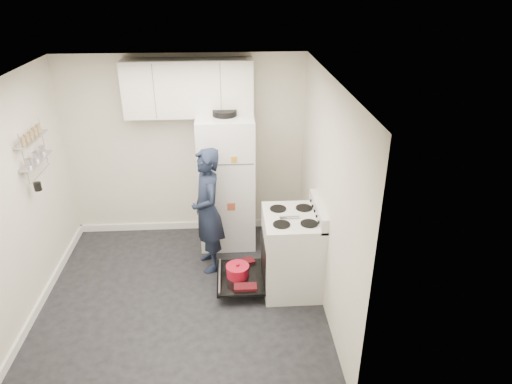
{
  "coord_description": "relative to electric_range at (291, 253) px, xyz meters",
  "views": [
    {
      "loc": [
        0.59,
        -4.26,
        3.43
      ],
      "look_at": [
        0.89,
        0.59,
        1.05
      ],
      "focal_mm": 32.0,
      "sensor_mm": 36.0,
      "label": 1
    }
  ],
  "objects": [
    {
      "name": "electric_range",
      "position": [
        0.0,
        0.0,
        0.0
      ],
      "size": [
        0.66,
        0.76,
        1.1
      ],
      "color": "silver",
      "rests_on": "ground"
    },
    {
      "name": "open_oven_door",
      "position": [
        -0.6,
        0.0,
        -0.28
      ],
      "size": [
        0.55,
        0.71,
        0.22
      ],
      "color": "black",
      "rests_on": "ground"
    },
    {
      "name": "person",
      "position": [
        -0.96,
        0.48,
        0.33
      ],
      "size": [
        0.52,
        0.66,
        1.59
      ],
      "primitive_type": "imported",
      "rotation": [
        0.0,
        0.0,
        -1.3
      ],
      "color": "#151D30",
      "rests_on": "ground"
    },
    {
      "name": "upper_cabinets",
      "position": [
        -1.16,
        1.28,
        1.63
      ],
      "size": [
        1.6,
        0.33,
        0.7
      ],
      "primitive_type": "cube",
      "color": "silver",
      "rests_on": "room"
    },
    {
      "name": "refrigerator",
      "position": [
        -0.72,
        1.1,
        0.44
      ],
      "size": [
        0.72,
        0.74,
        1.86
      ],
      "color": "white",
      "rests_on": "ground"
    },
    {
      "name": "wall_shelf_rack",
      "position": [
        -2.78,
        0.34,
        1.21
      ],
      "size": [
        0.14,
        0.6,
        0.61
      ],
      "color": "#B2B2B7",
      "rests_on": "room"
    },
    {
      "name": "room",
      "position": [
        -1.29,
        -0.12,
        0.74
      ],
      "size": [
        3.21,
        3.21,
        2.51
      ],
      "color": "black",
      "rests_on": "ground"
    }
  ]
}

